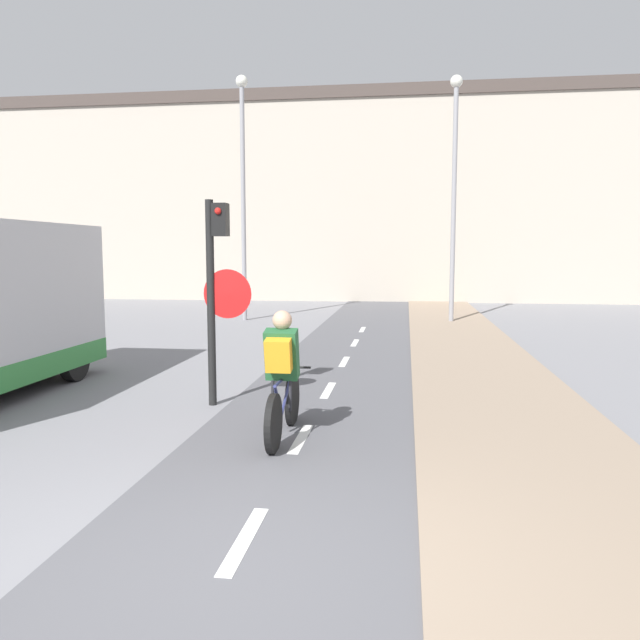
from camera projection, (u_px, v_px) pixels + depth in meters
name	position (u px, v px, depth m)	size (l,w,h in m)	color
ground_plane	(225.00, 577.00, 4.08)	(120.00, 120.00, 0.00)	gray
bike_lane	(225.00, 575.00, 4.09)	(2.54, 60.00, 0.02)	#56565B
sidewalk_strip	(623.00, 602.00, 3.75)	(2.40, 60.00, 0.05)	gray
building_row_background	(382.00, 200.00, 28.33)	(60.00, 5.20, 8.93)	#B2A899
traffic_light_pole	(217.00, 278.00, 8.48)	(0.67, 0.25, 2.82)	black
street_lamp_far	(243.00, 174.00, 18.93)	(0.36, 0.36, 7.37)	gray
street_lamp_sidewalk	(454.00, 175.00, 18.24)	(0.36, 0.36, 7.19)	gray
cyclist_near	(282.00, 378.00, 7.00)	(0.46, 1.74, 1.47)	black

